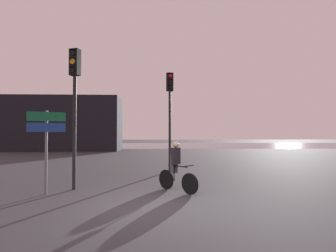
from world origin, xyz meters
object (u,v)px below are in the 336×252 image
object	(u,v)px
cyclist	(176,166)
direction_sign_post	(46,136)
traffic_light_center	(170,103)
traffic_light_near_left	(75,92)
distant_building	(56,124)

from	to	relation	value
cyclist	direction_sign_post	bearing A→B (deg)	-38.23
traffic_light_center	cyclist	bearing A→B (deg)	80.32
direction_sign_post	traffic_light_near_left	bearing A→B (deg)	-159.65
traffic_light_center	direction_sign_post	size ratio (longest dim) A/B	1.87
distant_building	traffic_light_near_left	size ratio (longest dim) A/B	2.80
traffic_light_center	traffic_light_near_left	bearing A→B (deg)	39.69
traffic_light_near_left	cyclist	xyz separation A→B (m)	(3.40, -0.43, -2.46)
traffic_light_near_left	direction_sign_post	xyz separation A→B (m)	(-0.63, -0.70, -1.48)
direction_sign_post	cyclist	xyz separation A→B (m)	(4.04, 0.27, -0.97)
distant_building	cyclist	xyz separation A→B (m)	(11.24, -19.31, -1.98)
distant_building	direction_sign_post	size ratio (longest dim) A/B	5.11
traffic_light_near_left	traffic_light_center	bearing A→B (deg)	-112.35
traffic_light_near_left	traffic_light_center	distance (m)	5.23
cyclist	traffic_light_near_left	bearing A→B (deg)	-49.22
direction_sign_post	cyclist	bearing A→B (deg)	156.33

